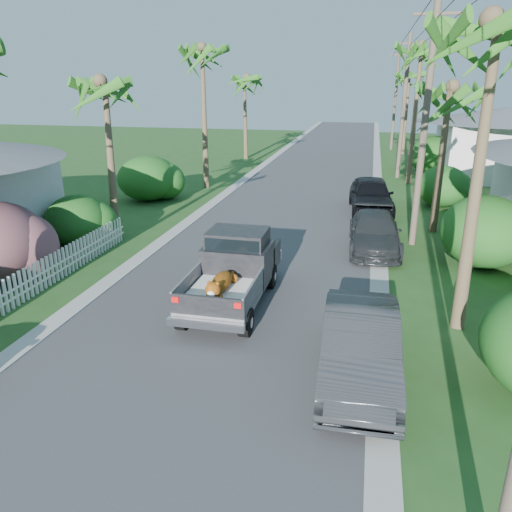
% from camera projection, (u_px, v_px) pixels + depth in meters
% --- Properties ---
extents(ground, '(120.00, 120.00, 0.00)m').
position_uv_depth(ground, '(145.00, 434.00, 9.27)').
color(ground, '#264C1C').
rests_on(ground, ground).
extents(road, '(8.00, 100.00, 0.02)m').
position_uv_depth(road, '(309.00, 182.00, 32.26)').
color(road, '#38383A').
rests_on(road, ground).
extents(curb_left, '(0.60, 100.00, 0.06)m').
position_uv_depth(curb_left, '(245.00, 179.00, 33.15)').
color(curb_left, '#A5A39E').
rests_on(curb_left, ground).
extents(curb_right, '(0.60, 100.00, 0.06)m').
position_uv_depth(curb_right, '(378.00, 185.00, 31.36)').
color(curb_right, '#A5A39E').
rests_on(curb_right, ground).
extents(pickup_truck, '(1.98, 5.12, 2.06)m').
position_uv_depth(pickup_truck, '(236.00, 267.00, 14.74)').
color(pickup_truck, black).
rests_on(pickup_truck, ground).
extents(parked_car_rn, '(1.75, 4.67, 1.52)m').
position_uv_depth(parked_car_rn, '(360.00, 347.00, 10.81)').
color(parked_car_rn, '#2A2C2F').
rests_on(parked_car_rn, ground).
extents(parked_car_rm, '(2.11, 4.76, 1.36)m').
position_uv_depth(parked_car_rm, '(375.00, 233.00, 19.20)').
color(parked_car_rm, '#292C2E').
rests_on(parked_car_rm, ground).
extents(parked_car_rf, '(2.44, 5.12, 1.69)m').
position_uv_depth(parked_car_rf, '(371.00, 195.00, 24.73)').
color(parked_car_rf, black).
rests_on(parked_car_rf, ground).
extents(palm_l_b, '(4.40, 4.40, 7.40)m').
position_uv_depth(palm_l_b, '(103.00, 82.00, 19.68)').
color(palm_l_b, brown).
rests_on(palm_l_b, ground).
extents(palm_l_c, '(4.40, 4.40, 9.20)m').
position_uv_depth(palm_l_c, '(202.00, 49.00, 28.13)').
color(palm_l_c, brown).
rests_on(palm_l_c, ground).
extents(palm_l_d, '(4.40, 4.40, 7.70)m').
position_uv_depth(palm_l_d, '(245.00, 77.00, 39.76)').
color(palm_l_d, brown).
rests_on(palm_l_d, ground).
extents(palm_r_a, '(4.40, 4.40, 8.70)m').
position_uv_depth(palm_r_a, '(500.00, 22.00, 11.01)').
color(palm_r_a, brown).
rests_on(palm_r_a, ground).
extents(palm_r_b, '(4.40, 4.40, 7.20)m').
position_uv_depth(palm_r_b, '(450.00, 87.00, 19.71)').
color(palm_r_b, brown).
rests_on(palm_r_b, ground).
extents(palm_r_c, '(4.40, 4.40, 9.40)m').
position_uv_depth(palm_r_c, '(422.00, 46.00, 29.20)').
color(palm_r_c, brown).
rests_on(palm_r_c, ground).
extents(palm_r_d, '(4.40, 4.40, 8.00)m').
position_uv_depth(palm_r_d, '(410.00, 74.00, 42.47)').
color(palm_r_d, brown).
rests_on(palm_r_d, ground).
extents(shrub_l_c, '(2.40, 2.64, 2.00)m').
position_uv_depth(shrub_l_c, '(77.00, 220.00, 19.68)').
color(shrub_l_c, '#15491A').
rests_on(shrub_l_c, ground).
extents(shrub_l_d, '(3.20, 3.52, 2.40)m').
position_uv_depth(shrub_l_d, '(148.00, 178.00, 27.09)').
color(shrub_l_d, '#15491A').
rests_on(shrub_l_d, ground).
extents(shrub_r_b, '(3.00, 3.30, 2.50)m').
position_uv_depth(shrub_r_b, '(485.00, 231.00, 17.34)').
color(shrub_r_b, '#15491A').
rests_on(shrub_r_b, ground).
extents(shrub_r_c, '(2.60, 2.86, 2.10)m').
position_uv_depth(shrub_r_c, '(443.00, 186.00, 25.75)').
color(shrub_r_c, '#15491A').
rests_on(shrub_r_c, ground).
extents(shrub_r_d, '(3.20, 3.52, 2.60)m').
position_uv_depth(shrub_r_d, '(433.00, 155.00, 34.76)').
color(shrub_r_d, '#15491A').
rests_on(shrub_r_d, ground).
extents(picket_fence, '(0.10, 11.00, 1.00)m').
position_uv_depth(picket_fence, '(40.00, 276.00, 15.41)').
color(picket_fence, white).
rests_on(picket_fence, ground).
extents(utility_pole_b, '(1.60, 0.26, 9.00)m').
position_uv_depth(utility_pole_b, '(424.00, 126.00, 18.53)').
color(utility_pole_b, brown).
rests_on(utility_pole_b, ground).
extents(utility_pole_c, '(1.60, 0.26, 9.00)m').
position_uv_depth(utility_pole_c, '(404.00, 107.00, 32.33)').
color(utility_pole_c, brown).
rests_on(utility_pole_c, ground).
extents(utility_pole_d, '(1.60, 0.26, 9.00)m').
position_uv_depth(utility_pole_d, '(395.00, 99.00, 46.12)').
color(utility_pole_d, brown).
rests_on(utility_pole_d, ground).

